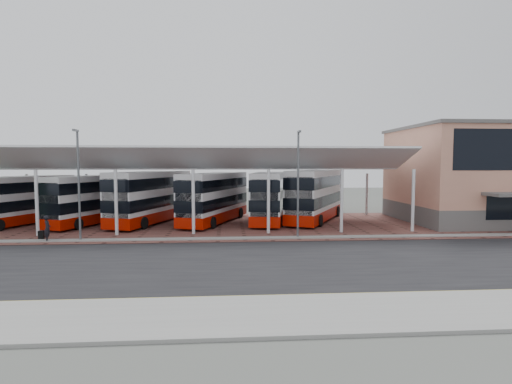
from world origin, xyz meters
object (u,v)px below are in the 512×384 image
at_px(bus_5, 316,196).
at_px(pedestrian, 47,228).
at_px(bus_2, 151,197).
at_px(bus_1, 94,200).
at_px(bus_3, 215,198).
at_px(bus_4, 270,197).
at_px(bus_0, 22,201).
at_px(terminal, 497,174).

height_order(bus_5, pedestrian, bus_5).
bearing_deg(bus_2, bus_5, 20.14).
xyz_separation_m(bus_1, bus_3, (11.26, -0.01, 0.11)).
bearing_deg(bus_1, bus_4, 23.71).
relative_size(bus_0, bus_1, 0.99).
bearing_deg(bus_0, pedestrian, -34.27).
xyz_separation_m(bus_0, bus_5, (27.58, 0.81, 0.25)).
bearing_deg(bus_0, bus_4, 22.58).
height_order(bus_2, pedestrian, bus_2).
bearing_deg(bus_4, bus_0, -167.52).
xyz_separation_m(bus_2, bus_5, (15.91, 0.36, 0.05)).
relative_size(bus_0, bus_5, 0.92).
bearing_deg(bus_2, pedestrian, -103.73).
xyz_separation_m(bus_1, pedestrian, (-0.45, -8.77, -1.29)).
bearing_deg(bus_5, bus_2, -151.61).
bearing_deg(bus_4, bus_5, 11.42).
bearing_deg(bus_1, bus_0, -155.57).
relative_size(bus_3, bus_4, 0.98).
distance_m(bus_1, pedestrian, 8.87).
distance_m(bus_5, pedestrian, 23.59).
bearing_deg(bus_5, bus_3, -149.76).
relative_size(bus_0, pedestrian, 5.80).
bearing_deg(pedestrian, bus_2, -53.59).
relative_size(terminal, bus_5, 1.54).
bearing_deg(terminal, bus_0, 179.17).
bearing_deg(bus_3, terminal, 18.90).
xyz_separation_m(terminal, bus_0, (-45.16, 0.65, -2.39)).
relative_size(bus_4, bus_5, 0.99).
relative_size(bus_2, pedestrian, 6.36).
distance_m(bus_0, pedestrian, 10.46).
bearing_deg(bus_5, pedestrian, -129.63).
bearing_deg(bus_2, bus_3, 17.07).
height_order(terminal, bus_1, terminal).
relative_size(terminal, bus_3, 1.58).
distance_m(bus_0, bus_2, 11.68).
height_order(terminal, pedestrian, terminal).
height_order(bus_2, bus_5, bus_5).
height_order(bus_1, bus_2, bus_2).
distance_m(bus_3, bus_5, 9.94).
xyz_separation_m(bus_0, bus_4, (22.99, 0.74, 0.15)).
bearing_deg(pedestrian, bus_5, -87.74).
distance_m(bus_1, bus_5, 21.19).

